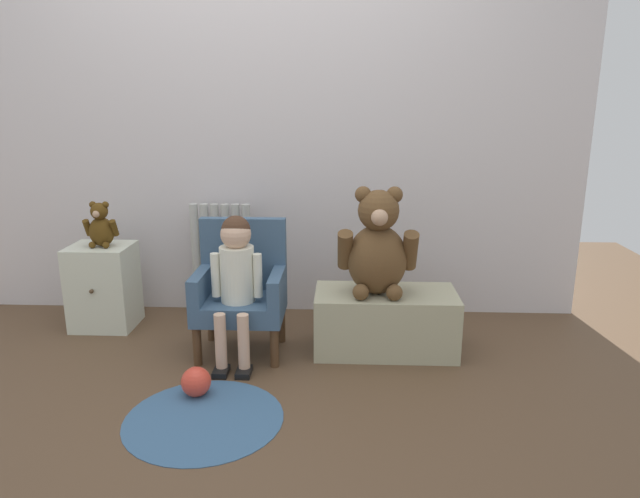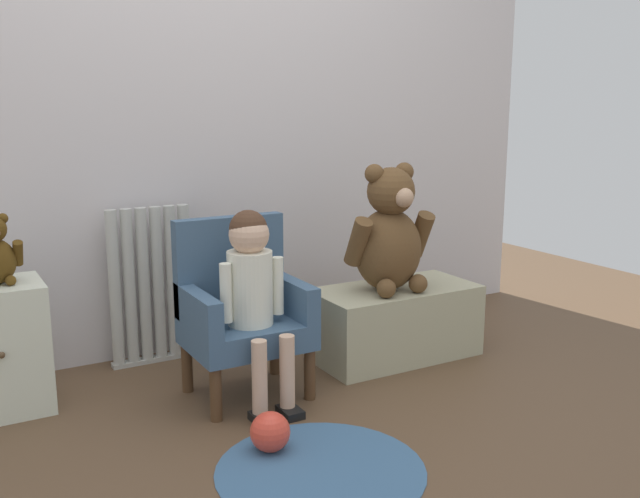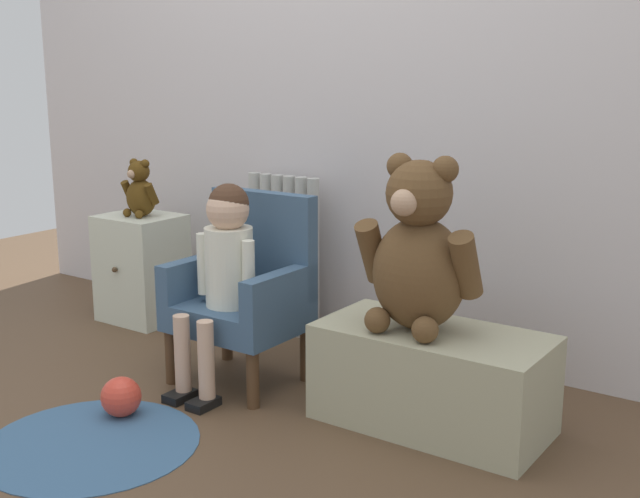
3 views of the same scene
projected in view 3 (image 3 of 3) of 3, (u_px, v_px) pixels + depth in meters
name	position (u px, v px, depth m)	size (l,w,h in m)	color
ground_plane	(141.00, 434.00, 2.51)	(6.00, 6.00, 0.00)	brown
back_wall	(348.00, 48.00, 3.19)	(3.80, 0.05, 2.40)	silver
radiator	(284.00, 256.00, 3.41)	(0.37, 0.05, 0.68)	#B8B9B2
small_dresser	(142.00, 268.00, 3.62)	(0.34, 0.32, 0.48)	silver
child_armchair	(246.00, 290.00, 2.90)	(0.45, 0.37, 0.68)	#3C5875
child_figure	(224.00, 257.00, 2.78)	(0.25, 0.35, 0.73)	silver
low_bench	(432.00, 378.00, 2.54)	(0.73, 0.36, 0.32)	#A9A686
large_teddy_bear	(418.00, 254.00, 2.47)	(0.40, 0.28, 0.55)	brown
small_teddy_bear	(140.00, 191.00, 3.52)	(0.18, 0.13, 0.25)	#4D3410
floor_rug	(91.00, 443.00, 2.44)	(0.66, 0.66, 0.01)	#3A5E84
toy_ball	(121.00, 397.00, 2.63)	(0.13, 0.13, 0.13)	#DA3F2E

